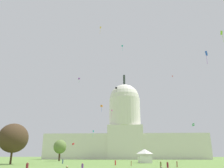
{
  "coord_description": "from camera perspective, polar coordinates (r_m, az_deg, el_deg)",
  "views": [
    {
      "loc": [
        3.65,
        -27.88,
        2.97
      ],
      "look_at": [
        -2.1,
        77.48,
        36.27
      ],
      "focal_mm": 36.22,
      "sensor_mm": 36.0,
      "label": 1
    }
  ],
  "objects": [
    {
      "name": "person_olive_near_tent",
      "position": [
        52.18,
        12.22,
        -19.49
      ],
      "size": [
        0.46,
        0.46,
        1.76
      ],
      "rotation": [
        0.0,
        0.0,
        5.66
      ],
      "color": "olive",
      "rests_on": "ground_plane"
    },
    {
      "name": "kite_orange_mid",
      "position": [
        91.03,
        -2.65,
        -5.59
      ],
      "size": [
        0.91,
        0.88,
        2.83
      ],
      "rotation": [
        0.0,
        0.0,
        4.32
      ],
      "color": "orange"
    },
    {
      "name": "kite_green_low",
      "position": [
        103.17,
        19.83,
        -9.64
      ],
      "size": [
        1.03,
        0.97,
        1.24
      ],
      "rotation": [
        0.0,
        0.0,
        1.43
      ],
      "color": "green"
    },
    {
      "name": "person_tan_back_center",
      "position": [
        69.16,
        4.88,
        -19.35
      ],
      "size": [
        0.45,
        0.45,
        1.46
      ],
      "rotation": [
        0.0,
        0.0,
        2.53
      ],
      "color": "tan",
      "rests_on": "ground_plane"
    },
    {
      "name": "person_maroon_deep_crowd",
      "position": [
        48.02,
        -20.65,
        -19.07
      ],
      "size": [
        0.65,
        0.65,
        1.74
      ],
      "rotation": [
        0.0,
        0.0,
        2.59
      ],
      "color": "maroon",
      "rests_on": "ground_plane"
    },
    {
      "name": "kite_white_high",
      "position": [
        161.25,
        1.1,
        0.6
      ],
      "size": [
        1.45,
        0.86,
        0.21
      ],
      "rotation": [
        0.0,
        0.0,
        3.31
      ],
      "color": "white"
    },
    {
      "name": "kite_cyan_low",
      "position": [
        97.61,
        -4.76,
        -12.04
      ],
      "size": [
        0.6,
        0.22,
        2.86
      ],
      "rotation": [
        0.0,
        0.0,
        5.28
      ],
      "color": "#33BCDB"
    },
    {
      "name": "tree_west_far",
      "position": [
        128.46,
        -13.0,
        -15.18
      ],
      "size": [
        9.47,
        9.63,
        10.91
      ],
      "color": "#42301E",
      "rests_on": "ground_plane"
    },
    {
      "name": "event_tent",
      "position": [
        95.51,
        8.27,
        -17.52
      ],
      "size": [
        5.48,
        7.14,
        5.33
      ],
      "rotation": [
        0.0,
        0.0,
        0.09
      ],
      "color": "white",
      "rests_on": "ground_plane"
    },
    {
      "name": "kite_blue_mid",
      "position": [
        74.28,
        22.74,
        6.86
      ],
      "size": [
        0.81,
        0.25,
        4.24
      ],
      "rotation": [
        0.0,
        0.0,
        5.57
      ],
      "color": "blue"
    },
    {
      "name": "tree_west_mid",
      "position": [
        87.65,
        -23.59,
        -12.39
      ],
      "size": [
        12.32,
        13.37,
        13.63
      ],
      "color": "#42301E",
      "rests_on": "ground_plane"
    },
    {
      "name": "person_purple_back_left",
      "position": [
        47.15,
        -7.48,
        -20.11
      ],
      "size": [
        0.53,
        0.53,
        1.58
      ],
      "rotation": [
        0.0,
        0.0,
        3.57
      ],
      "color": "#703D93",
      "rests_on": "ground_plane"
    },
    {
      "name": "kite_turquoise_high",
      "position": [
        123.76,
        2.61,
        9.43
      ],
      "size": [
        0.93,
        0.32,
        3.46
      ],
      "rotation": [
        0.0,
        0.0,
        2.11
      ],
      "color": "teal"
    },
    {
      "name": "kite_red_low",
      "position": [
        158.07,
        -9.77,
        -14.7
      ],
      "size": [
        1.41,
        1.34,
        1.4
      ],
      "rotation": [
        0.0,
        0.0,
        4.45
      ],
      "color": "red"
    },
    {
      "name": "person_tan_edge_east",
      "position": [
        64.02,
        16.11,
        -18.88
      ],
      "size": [
        0.5,
        0.5,
        1.59
      ],
      "rotation": [
        0.0,
        0.0,
        4.98
      ],
      "color": "tan",
      "rests_on": "ground_plane"
    },
    {
      "name": "kite_violet_high",
      "position": [
        132.7,
        -8.31,
        1.34
      ],
      "size": [
        0.9,
        0.94,
        3.05
      ],
      "rotation": [
        0.0,
        0.0,
        3.2
      ],
      "color": "purple"
    },
    {
      "name": "kite_black_high",
      "position": [
        154.31,
        1.07,
        -1.02
      ],
      "size": [
        1.4,
        1.41,
        3.13
      ],
      "rotation": [
        0.0,
        0.0,
        2.53
      ],
      "color": "black"
    },
    {
      "name": "kite_magenta_mid",
      "position": [
        119.37,
        -0.04,
        -7.03
      ],
      "size": [
        0.62,
        0.52,
        4.21
      ],
      "rotation": [
        0.0,
        0.0,
        3.13
      ],
      "color": "#D1339E"
    },
    {
      "name": "capitol_building",
      "position": [
        181.02,
        3.32,
        -12.29
      ],
      "size": [
        122.32,
        24.72,
        67.65
      ],
      "color": "silver",
      "rests_on": "ground_plane"
    },
    {
      "name": "kite_gold_high",
      "position": [
        94.98,
        -2.94,
        13.8
      ],
      "size": [
        0.66,
        0.46,
        3.58
      ],
      "rotation": [
        0.0,
        0.0,
        5.18
      ],
      "color": "gold"
    },
    {
      "name": "kite_pink_high",
      "position": [
        146.43,
        15.0,
        1.9
      ],
      "size": [
        0.78,
        0.41,
        1.12
      ],
      "rotation": [
        0.0,
        0.0,
        2.25
      ],
      "color": "pink"
    },
    {
      "name": "person_denim_back_right",
      "position": [
        89.81,
        -12.33,
        -18.52
      ],
      "size": [
        0.44,
        0.44,
        1.76
      ],
      "rotation": [
        0.0,
        0.0,
        4.59
      ],
      "color": "#3D5684",
      "rests_on": "ground_plane"
    },
    {
      "name": "person_maroon_front_center",
      "position": [
        61.03,
        13.85,
        -19.21
      ],
      "size": [
        0.48,
        0.48,
        1.47
      ],
      "rotation": [
        0.0,
        0.0,
        1.58
      ],
      "color": "maroon",
      "rests_on": "ground_plane"
    },
    {
      "name": "kite_lime_high",
      "position": [
        87.71,
        25.95,
        11.36
      ],
      "size": [
        0.84,
        0.97,
        4.26
      ],
      "rotation": [
        0.0,
        0.0,
        2.78
      ],
      "color": "#8CD133"
    },
    {
      "name": "person_red_mid_center",
      "position": [
        74.1,
        0.86,
        -19.24
      ],
      "size": [
        0.54,
        0.54,
        1.61
      ],
      "rotation": [
        0.0,
        0.0,
        5.76
      ],
      "color": "red",
      "rests_on": "ground_plane"
    }
  ]
}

